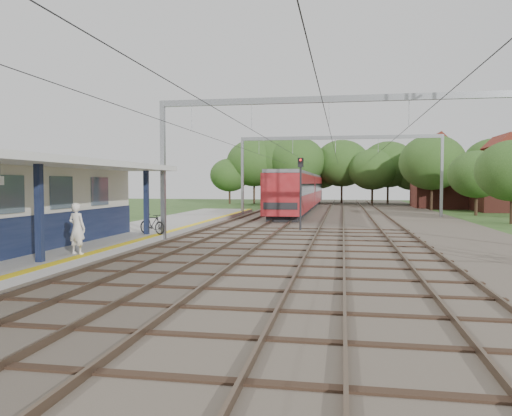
# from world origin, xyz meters

# --- Properties ---
(ground) EXTENTS (160.00, 160.00, 0.00)m
(ground) POSITION_xyz_m (0.00, 0.00, 0.00)
(ground) COLOR #2D4C1E
(ground) RESTS_ON ground
(ballast_bed) EXTENTS (18.00, 90.00, 0.10)m
(ballast_bed) POSITION_xyz_m (4.00, 30.00, 0.05)
(ballast_bed) COLOR #473D33
(ballast_bed) RESTS_ON ground
(platform) EXTENTS (5.00, 52.00, 0.35)m
(platform) POSITION_xyz_m (-7.50, 14.00, 0.17)
(platform) COLOR gray
(platform) RESTS_ON ground
(yellow_stripe) EXTENTS (0.45, 52.00, 0.01)m
(yellow_stripe) POSITION_xyz_m (-5.25, 14.00, 0.35)
(yellow_stripe) COLOR yellow
(yellow_stripe) RESTS_ON platform
(rail_tracks) EXTENTS (11.80, 88.00, 0.15)m
(rail_tracks) POSITION_xyz_m (1.50, 30.00, 0.18)
(rail_tracks) COLOR brown
(rail_tracks) RESTS_ON ballast_bed
(catenary_system) EXTENTS (17.22, 88.00, 7.00)m
(catenary_system) POSITION_xyz_m (3.39, 25.28, 5.51)
(catenary_system) COLOR gray
(catenary_system) RESTS_ON ground
(tree_band) EXTENTS (31.72, 30.88, 8.82)m
(tree_band) POSITION_xyz_m (3.84, 57.12, 4.92)
(tree_band) COLOR #382619
(tree_band) RESTS_ON ground
(house_far) EXTENTS (8.00, 6.12, 8.66)m
(house_far) POSITION_xyz_m (16.00, 52.00, 3.23)
(house_far) COLOR brown
(house_far) RESTS_ON ground
(person) EXTENTS (0.76, 0.58, 1.87)m
(person) POSITION_xyz_m (-5.60, 7.80, 1.29)
(person) COLOR white
(person) RESTS_ON platform
(bicycle) EXTENTS (1.78, 1.17, 1.04)m
(bicycle) POSITION_xyz_m (-5.60, 15.00, 0.87)
(bicycle) COLOR black
(bicycle) RESTS_ON platform
(train) EXTENTS (2.91, 36.27, 3.83)m
(train) POSITION_xyz_m (-0.50, 44.45, 2.13)
(train) COLOR black
(train) RESTS_ON ballast_bed
(signal_post) EXTENTS (0.34, 0.30, 4.44)m
(signal_post) POSITION_xyz_m (1.35, 21.24, 2.81)
(signal_post) COLOR black
(signal_post) RESTS_ON ground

